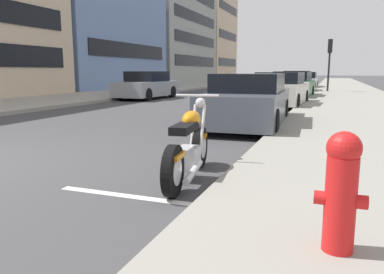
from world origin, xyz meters
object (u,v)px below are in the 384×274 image
(parked_car_at_intersection, at_px, (281,90))
(fire_hydrant, at_px, (341,189))
(car_opposite_curb, at_px, (147,86))
(parked_car_behind_motorcycle, at_px, (297,82))
(traffic_signal_near_corner, at_px, (330,54))
(parked_motorcycle, at_px, (189,148))
(parked_car_second_in_row, at_px, (249,101))
(parked_car_mid_block, at_px, (305,80))
(parked_car_across_street, at_px, (292,86))

(parked_car_at_intersection, distance_m, fire_hydrant, 12.98)
(parked_car_at_intersection, bearing_deg, car_opposite_curb, 77.33)
(parked_car_behind_motorcycle, distance_m, traffic_signal_near_corner, 2.88)
(parked_motorcycle, bearing_deg, parked_car_behind_motorcycle, -5.14)
(fire_hydrant, bearing_deg, parked_car_at_intersection, 9.04)
(parked_motorcycle, xyz_separation_m, fire_hydrant, (-1.76, -1.82, 0.19))
(parked_car_second_in_row, distance_m, parked_car_behind_motorcycle, 17.25)
(parked_car_at_intersection, relative_size, parked_car_behind_motorcycle, 0.93)
(parked_car_at_intersection, relative_size, traffic_signal_near_corner, 1.28)
(parked_motorcycle, bearing_deg, car_opposite_curb, 22.74)
(traffic_signal_near_corner, bearing_deg, parked_car_behind_motorcycle, 66.89)
(parked_car_at_intersection, height_order, fire_hydrant, parked_car_at_intersection)
(parked_motorcycle, height_order, parked_car_at_intersection, parked_car_at_intersection)
(parked_car_mid_block, bearing_deg, parked_car_behind_motorcycle, 179.01)
(parked_car_at_intersection, height_order, parked_car_across_street, parked_car_across_street)
(parked_motorcycle, distance_m, fire_hydrant, 2.54)
(parked_car_across_street, height_order, fire_hydrant, parked_car_across_street)
(parked_car_at_intersection, bearing_deg, parked_motorcycle, -176.00)
(parked_car_at_intersection, height_order, parked_car_mid_block, parked_car_at_intersection)
(car_opposite_curb, bearing_deg, parked_car_second_in_row, 42.75)
(fire_hydrant, bearing_deg, parked_car_across_street, 6.63)
(parked_car_behind_motorcycle, bearing_deg, parked_motorcycle, 179.29)
(parked_motorcycle, distance_m, parked_car_behind_motorcycle, 22.36)
(parked_car_second_in_row, distance_m, parked_car_mid_block, 23.51)
(parked_motorcycle, height_order, parked_car_across_street, parked_car_across_street)
(parked_car_across_street, relative_size, parked_car_behind_motorcycle, 1.00)
(parked_car_across_street, bearing_deg, car_opposite_curb, 117.28)
(fire_hydrant, bearing_deg, traffic_signal_near_corner, 0.88)
(parked_car_at_intersection, xyz_separation_m, parked_car_behind_motorcycle, (11.30, 0.34, 0.02))
(parked_car_at_intersection, height_order, traffic_signal_near_corner, traffic_signal_near_corner)
(parked_car_across_street, distance_m, car_opposite_curb, 7.72)
(parked_car_second_in_row, height_order, parked_car_at_intersection, parked_car_at_intersection)
(parked_car_second_in_row, bearing_deg, parked_car_behind_motorcycle, -1.54)
(parked_car_across_street, bearing_deg, parked_motorcycle, -175.71)
(parked_car_second_in_row, distance_m, parked_car_at_intersection, 5.95)
(car_opposite_curb, height_order, fire_hydrant, car_opposite_curb)
(parked_car_mid_block, bearing_deg, parked_car_at_intersection, -179.01)
(parked_car_second_in_row, relative_size, parked_car_behind_motorcycle, 1.00)
(parked_motorcycle, bearing_deg, fire_hydrant, -140.58)
(parked_car_at_intersection, height_order, parked_car_behind_motorcycle, parked_car_behind_motorcycle)
(parked_car_behind_motorcycle, xyz_separation_m, fire_hydrant, (-24.11, -2.38, -0.07))
(parked_car_at_intersection, bearing_deg, fire_hydrant, -168.07)
(parked_motorcycle, relative_size, parked_car_second_in_row, 0.45)
(car_opposite_curb, bearing_deg, traffic_signal_near_corner, 135.09)
(parked_motorcycle, relative_size, parked_car_at_intersection, 0.48)
(parked_motorcycle, relative_size, traffic_signal_near_corner, 0.61)
(parked_car_second_in_row, xyz_separation_m, parked_car_mid_block, (23.51, 0.12, 0.00))
(parked_car_across_street, bearing_deg, parked_car_second_in_row, -176.78)
(parked_car_second_in_row, bearing_deg, traffic_signal_near_corner, -8.56)
(parked_car_mid_block, relative_size, fire_hydrant, 5.28)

